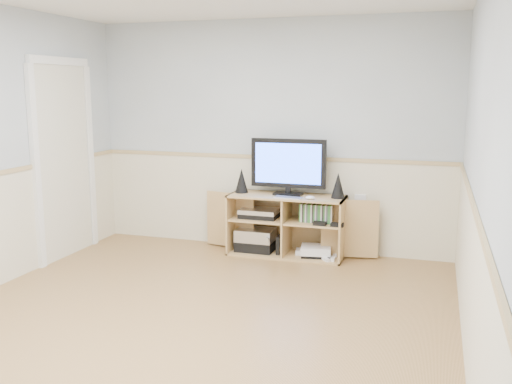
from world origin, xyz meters
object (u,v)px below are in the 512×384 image
game_consoles (315,251)px  monitor (288,165)px  media_cabinet (288,224)px  keyboard (288,198)px

game_consoles → monitor: bearing=169.1°
media_cabinet → keyboard: keyboard is taller
keyboard → game_consoles: bearing=32.3°
monitor → keyboard: (0.05, -0.19, -0.31)m
game_consoles → media_cabinet: bearing=167.9°
keyboard → game_consoles: (0.27, 0.13, -0.59)m
monitor → keyboard: bearing=-75.4°
game_consoles → keyboard: bearing=-154.4°
media_cabinet → monitor: 0.64m
monitor → game_consoles: 0.96m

